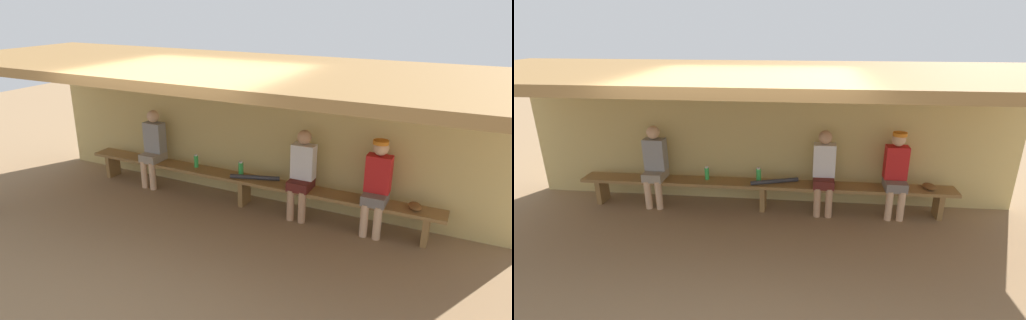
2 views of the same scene
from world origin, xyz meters
The scene contains 11 objects.
ground_plane centered at (0.00, 0.00, 0.00)m, with size 24.00×24.00×0.00m, color #8C6D4C.
back_wall centered at (0.00, 2.00, 1.10)m, with size 8.00×0.20×2.20m, color tan.
dugout_roof centered at (0.00, 0.70, 2.26)m, with size 8.00×2.80×0.12m, color olive.
bench centered at (0.00, 1.55, 0.39)m, with size 6.00×0.36×0.46m.
player_rightmost centered at (-1.77, 1.55, 0.73)m, with size 0.34×0.42×1.34m.
player_in_red centered at (2.05, 1.55, 0.75)m, with size 0.34×0.42×1.34m.
player_middle centered at (0.96, 1.55, 0.73)m, with size 0.34×0.42×1.34m.
water_bottle_blue centered at (-0.07, 1.58, 0.58)m, with size 0.08×0.08×0.24m.
water_bottle_clear centered at (-0.93, 1.60, 0.56)m, with size 0.07×0.07×0.22m.
baseball_glove_tan centered at (2.58, 1.56, 0.51)m, with size 0.24×0.17×0.09m, color brown.
baseball_bat centered at (0.19, 1.55, 0.49)m, with size 0.07×0.07×0.77m, color #333338.
Camera 1 is at (3.15, -4.28, 3.11)m, focal length 31.84 mm.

